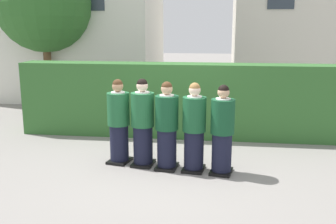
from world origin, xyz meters
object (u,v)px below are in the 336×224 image
(student_front_row_1, at_px, (143,125))
(student_front_row_3, at_px, (194,130))
(student_front_row_0, at_px, (119,123))
(student_front_row_4, at_px, (222,132))
(student_front_row_2, at_px, (167,128))

(student_front_row_1, bearing_deg, student_front_row_3, -9.68)
(student_front_row_0, relative_size, student_front_row_3, 1.00)
(student_front_row_0, bearing_deg, student_front_row_3, -9.94)
(student_front_row_1, relative_size, student_front_row_4, 1.03)
(student_front_row_0, distance_m, student_front_row_3, 1.46)
(student_front_row_1, distance_m, student_front_row_2, 0.48)
(student_front_row_4, bearing_deg, student_front_row_0, 170.49)
(student_front_row_1, bearing_deg, student_front_row_2, -14.26)
(student_front_row_0, height_order, student_front_row_3, student_front_row_0)
(student_front_row_3, distance_m, student_front_row_4, 0.50)
(student_front_row_3, bearing_deg, student_front_row_0, 170.06)
(student_front_row_0, bearing_deg, student_front_row_4, -9.51)
(student_front_row_1, height_order, student_front_row_2, student_front_row_1)
(student_front_row_0, xyz_separation_m, student_front_row_2, (0.94, -0.21, 0.00))
(student_front_row_2, xyz_separation_m, student_front_row_4, (0.99, -0.12, -0.01))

